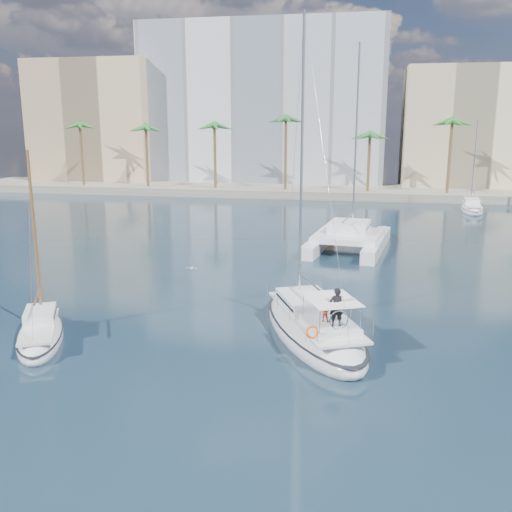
# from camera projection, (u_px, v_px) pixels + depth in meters

# --- Properties ---
(ground) EXTENTS (160.00, 160.00, 0.00)m
(ground) POSITION_uv_depth(u_px,v_px,m) (249.00, 321.00, 32.99)
(ground) COLOR black
(ground) RESTS_ON ground
(quay) EXTENTS (120.00, 14.00, 1.20)m
(quay) POSITION_uv_depth(u_px,v_px,m) (326.00, 191.00, 91.18)
(quay) COLOR gray
(quay) RESTS_ON ground
(building_modern) EXTENTS (42.00, 16.00, 28.00)m
(building_modern) POSITION_uv_depth(u_px,v_px,m) (265.00, 107.00, 101.81)
(building_modern) COLOR silver
(building_modern) RESTS_ON ground
(building_tan_left) EXTENTS (22.00, 14.00, 22.00)m
(building_tan_left) POSITION_uv_depth(u_px,v_px,m) (100.00, 124.00, 104.21)
(building_tan_left) COLOR tan
(building_tan_left) RESTS_ON ground
(building_beige) EXTENTS (20.00, 14.00, 20.00)m
(building_beige) POSITION_uv_depth(u_px,v_px,m) (465.00, 131.00, 93.58)
(building_beige) COLOR beige
(building_beige) RESTS_ON ground
(palm_left) EXTENTS (3.60, 3.60, 12.30)m
(palm_left) POSITION_uv_depth(u_px,v_px,m) (113.00, 129.00, 91.42)
(palm_left) COLOR brown
(palm_left) RESTS_ON ground
(palm_centre) EXTENTS (3.60, 3.60, 12.30)m
(palm_centre) POSITION_uv_depth(u_px,v_px,m) (325.00, 129.00, 85.15)
(palm_centre) COLOR brown
(palm_centre) RESTS_ON ground
(main_sloop) EXTENTS (8.35, 12.47, 17.75)m
(main_sloop) POSITION_uv_depth(u_px,v_px,m) (313.00, 327.00, 30.51)
(main_sloop) COLOR silver
(main_sloop) RESTS_ON ground
(small_sloop) EXTENTS (5.26, 7.55, 10.47)m
(small_sloop) POSITION_uv_depth(u_px,v_px,m) (40.00, 334.00, 29.97)
(small_sloop) COLOR silver
(small_sloop) RESTS_ON ground
(catamaran) EXTENTS (7.82, 13.19, 18.14)m
(catamaran) POSITION_uv_depth(u_px,v_px,m) (349.00, 236.00, 51.94)
(catamaran) COLOR silver
(catamaran) RESTS_ON ground
(seagull) EXTENTS (0.97, 0.41, 0.18)m
(seagull) POSITION_uv_depth(u_px,v_px,m) (192.00, 268.00, 40.85)
(seagull) COLOR silver
(seagull) RESTS_ON ground
(moored_yacht_a) EXTENTS (3.37, 9.52, 11.90)m
(moored_yacht_a) POSITION_uv_depth(u_px,v_px,m) (472.00, 211.00, 74.24)
(moored_yacht_a) COLOR silver
(moored_yacht_a) RESTS_ON ground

